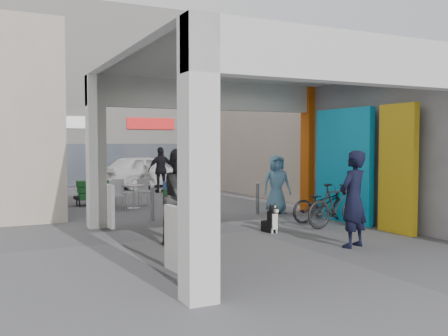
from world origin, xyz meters
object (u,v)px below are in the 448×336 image
man_crates (161,170)px  bicycle_front (323,204)px  produce_stand (94,195)px  bicycle_rear (336,205)px  cafe_set (128,198)px  man_back_turned (181,196)px  white_van (145,171)px  border_collie (272,221)px  man_with_dog (353,199)px  man_elderly (277,184)px

man_crates → bicycle_front: bearing=100.4°
produce_stand → bicycle_rear: (4.21, -6.63, 0.21)m
cafe_set → bicycle_front: bicycle_front is taller
man_back_turned → bicycle_front: (4.08, 0.89, -0.47)m
white_van → man_back_turned: bearing=145.5°
border_collie → bicycle_rear: bearing=-12.4°
man_with_dog → man_back_turned: (-2.77, 1.76, 0.01)m
bicycle_rear → white_van: 11.72m
border_collie → white_van: white_van is taller
bicycle_rear → produce_stand: bearing=26.9°
man_crates → white_van: 2.30m
man_elderly → bicycle_rear: bearing=-78.3°
produce_stand → man_with_dog: 9.08m
produce_stand → white_van: 5.99m
bicycle_front → man_crates: bearing=10.3°
man_with_dog → bicycle_rear: size_ratio=1.06×
white_van → cafe_set: bearing=137.9°
produce_stand → man_elderly: bearing=-18.8°
man_crates → white_van: (0.03, 2.30, -0.18)m
man_with_dog → bicycle_front: 2.99m
bicycle_front → bicycle_rear: bicycle_rear is taller
border_collie → man_with_dog: 2.16m
man_elderly → bicycle_rear: man_elderly is taller
man_back_turned → man_elderly: (3.90, 2.73, -0.11)m
border_collie → white_van: 11.61m
man_with_dog → man_back_turned: man_back_turned is taller
man_with_dog → man_elderly: 4.63m
produce_stand → border_collie: size_ratio=1.78×
man_with_dog → white_van: bearing=-109.2°
bicycle_rear → white_van: size_ratio=0.41×
cafe_set → border_collie: size_ratio=2.14×
man_with_dog → bicycle_front: size_ratio=1.06×
border_collie → bicycle_rear: size_ratio=0.38×
white_van → bicycle_front: bearing=165.5°
produce_stand → border_collie: produce_stand is taller
man_elderly → produce_stand: bearing=148.4°
cafe_set → man_with_dog: man_with_dog is taller
cafe_set → man_back_turned: bearing=-94.7°
man_with_dog → man_back_turned: 3.28m
border_collie → man_with_dog: (0.58, -1.97, 0.65)m
produce_stand → white_van: (3.19, 5.05, 0.41)m
border_collie → bicycle_front: (1.88, 0.67, 0.19)m
man_crates → man_back_turned: bearing=75.6°
man_back_turned → produce_stand: bearing=59.1°
cafe_set → bicycle_rear: (3.42, -5.52, 0.22)m
border_collie → bicycle_rear: bicycle_rear is taller
man_back_turned → man_elderly: 4.76m
man_with_dog → man_crates: size_ratio=1.02×
man_elderly → white_van: 9.13m
bicycle_rear → white_van: (-1.02, 11.68, 0.20)m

